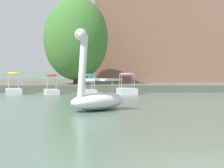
{
  "coord_description": "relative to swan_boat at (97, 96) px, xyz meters",
  "views": [
    {
      "loc": [
        -2.23,
        -8.45,
        1.91
      ],
      "look_at": [
        -1.75,
        15.92,
        1.02
      ],
      "focal_mm": 73.35,
      "sensor_mm": 36.0,
      "label": 1
    }
  ],
  "objects": [
    {
      "name": "shore_bank_far",
      "position": [
        2.52,
        23.51,
        -0.35
      ],
      "size": [
        157.06,
        18.61,
        0.54
      ],
      "primitive_type": "cube",
      "color": "#5B6051",
      "rests_on": "ground_plane"
    },
    {
      "name": "swan_boat",
      "position": [
        0.0,
        0.0,
        0.0
      ],
      "size": [
        3.19,
        3.46,
        3.56
      ],
      "color": "white",
      "rests_on": "ground_plane"
    },
    {
      "name": "pedal_boat_pink",
      "position": [
        1.98,
        12.26,
        -0.18
      ],
      "size": [
        1.47,
        2.3,
        1.53
      ],
      "color": "white",
      "rests_on": "ground_plane"
    },
    {
      "name": "pedal_boat_teal",
      "position": [
        -0.69,
        12.22,
        -0.16
      ],
      "size": [
        1.16,
        1.88,
        1.45
      ],
      "color": "white",
      "rests_on": "ground_plane"
    },
    {
      "name": "pedal_boat_red",
      "position": [
        -3.38,
        12.28,
        -0.19
      ],
      "size": [
        1.34,
        1.98,
        1.45
      ],
      "color": "white",
      "rests_on": "ground_plane"
    },
    {
      "name": "pedal_boat_yellow",
      "position": [
        -6.08,
        12.33,
        -0.18
      ],
      "size": [
        1.5,
        2.03,
        1.58
      ],
      "color": "white",
      "rests_on": "ground_plane"
    },
    {
      "name": "tree_willow_overhanging",
      "position": [
        -1.94,
        17.03,
        3.64
      ],
      "size": [
        6.08,
        5.5,
        7.12
      ],
      "color": "#423323",
      "rests_on": "shore_bank_far"
    },
    {
      "name": "parked_van",
      "position": [
        -0.25,
        24.29,
        0.89
      ],
      "size": [
        4.64,
        2.02,
        1.79
      ],
      "color": "gray",
      "rests_on": "shore_bank_far"
    },
    {
      "name": "apartment_block",
      "position": [
        6.64,
        27.11,
        5.6
      ],
      "size": [
        14.53,
        12.28,
        11.35
      ],
      "primitive_type": "cube",
      "rotation": [
        0.0,
        0.0,
        0.01
      ],
      "color": "#996B56",
      "rests_on": "shore_bank_far"
    }
  ]
}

